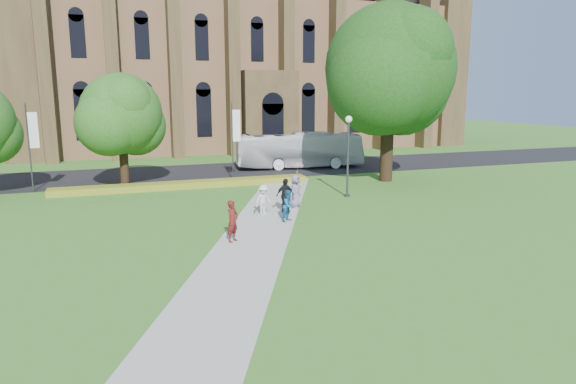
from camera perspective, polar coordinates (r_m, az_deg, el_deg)
name	(u,v)px	position (r m, az deg, el deg)	size (l,w,h in m)	color
ground	(267,232)	(25.11, -2.31, -4.47)	(160.00, 160.00, 0.00)	#3D7122
road	(197,173)	(44.21, -10.11, 2.14)	(160.00, 10.00, 0.02)	black
footpath	(261,227)	(26.03, -2.97, -3.87)	(3.20, 30.00, 0.04)	#B2B2A8
flower_hedge	(185,185)	(37.24, -11.38, 0.79)	(18.00, 1.40, 0.45)	#B59524
cathedral	(247,40)	(65.44, -4.57, 16.50)	(52.60, 18.25, 28.00)	brown
streetlamp	(348,146)	(33.23, 6.70, 5.06)	(0.44, 0.44, 5.24)	#38383D
large_tree	(390,69)	(39.67, 11.23, 13.22)	(9.60, 9.60, 13.20)	#332114
street_tree_1	(121,114)	(37.65, -18.06, 8.24)	(5.60, 5.60, 8.05)	#332114
banner_pole_0	(234,136)	(39.56, -6.05, 6.16)	(0.70, 0.10, 6.00)	#38383D
banner_pole_1	(31,142)	(38.73, -26.68, 4.95)	(0.70, 0.10, 6.00)	#38383D
tour_coach	(300,150)	(46.09, 1.32, 4.66)	(2.65, 11.33, 3.16)	silver
pedestrian_0	(233,221)	(23.30, -6.18, -3.24)	(0.69, 0.45, 1.90)	#561613
pedestrian_1	(289,206)	(26.86, 0.08, -1.51)	(0.81, 0.63, 1.67)	#1B5D8A
pedestrian_2	(263,200)	(28.18, -2.76, -0.91)	(1.09, 0.62, 1.68)	silver
pedestrian_3	(285,195)	(28.85, -0.33, -0.38)	(1.12, 0.47, 1.92)	black
pedestrian_4	(295,191)	(30.11, 0.82, 0.10)	(0.94, 0.61, 1.92)	slate
parasol	(298,169)	(30.05, 1.08, 2.54)	(0.70, 0.70, 0.62)	#D092AB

